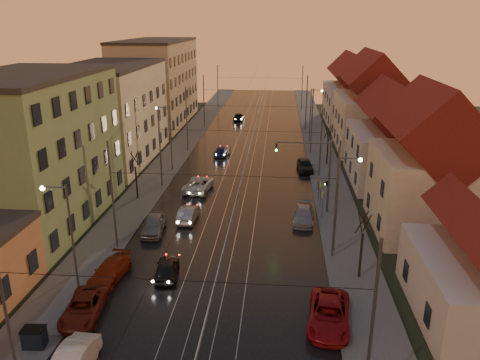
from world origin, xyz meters
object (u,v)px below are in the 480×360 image
(driving_car_4, at_px, (239,117))
(dumpster, at_px, (34,338))
(driving_car_1, at_px, (188,214))
(parked_right_2, at_px, (305,165))
(street_lamp_1, at_px, (341,195))
(parked_left_3, at_px, (153,224))
(traffic_light_mast, at_px, (319,167))
(parked_right_1, at_px, (304,215))
(driving_car_0, at_px, (167,268))
(parked_left_1, at_px, (84,308))
(street_lamp_3, at_px, (313,110))
(parked_right_0, at_px, (329,314))
(street_lamp_2, at_px, (168,131))
(parked_left_2, at_px, (110,271))
(driving_car_2, at_px, (199,184))
(street_lamp_0, at_px, (67,230))
(driving_car_3, at_px, (222,151))

(driving_car_4, bearing_deg, dumpster, 89.54)
(driving_car_1, distance_m, parked_right_2, 19.61)
(parked_right_2, bearing_deg, dumpster, -120.16)
(street_lamp_1, relative_size, parked_left_3, 1.80)
(traffic_light_mast, height_order, parked_right_1, traffic_light_mast)
(driving_car_0, distance_m, parked_left_1, 6.59)
(street_lamp_3, distance_m, driving_car_1, 33.81)
(traffic_light_mast, bearing_deg, parked_right_0, -91.54)
(street_lamp_2, distance_m, parked_left_1, 30.44)
(street_lamp_3, distance_m, parked_left_2, 44.99)
(street_lamp_3, distance_m, driving_car_2, 26.89)
(driving_car_4, relative_size, parked_right_2, 1.00)
(street_lamp_0, bearing_deg, traffic_light_mast, 43.10)
(street_lamp_0, xyz_separation_m, parked_left_1, (1.50, -2.11, -4.24))
(driving_car_2, bearing_deg, parked_left_2, 85.99)
(parked_right_0, bearing_deg, parked_left_3, 146.37)
(street_lamp_3, xyz_separation_m, driving_car_4, (-12.29, 14.67, -4.14))
(traffic_light_mast, height_order, driving_car_3, traffic_light_mast)
(driving_car_0, distance_m, driving_car_1, 9.98)
(street_lamp_3, bearing_deg, street_lamp_1, -90.00)
(street_lamp_3, height_order, parked_left_1, street_lamp_3)
(street_lamp_3, xyz_separation_m, dumpster, (-18.25, -49.24, -4.19))
(street_lamp_1, bearing_deg, parked_right_2, 94.42)
(driving_car_1, bearing_deg, street_lamp_3, -111.76)
(driving_car_2, distance_m, parked_left_3, 10.96)
(parked_left_1, relative_size, parked_left_3, 1.05)
(parked_right_1, bearing_deg, street_lamp_1, -62.71)
(driving_car_1, bearing_deg, traffic_light_mast, -165.19)
(street_lamp_0, bearing_deg, parked_left_3, 75.62)
(driving_car_4, height_order, parked_right_0, driving_car_4)
(street_lamp_2, distance_m, driving_car_0, 25.84)
(parked_left_1, height_order, parked_left_3, parked_left_3)
(street_lamp_0, relative_size, driving_car_1, 1.93)
(street_lamp_3, xyz_separation_m, driving_car_3, (-12.61, -8.82, -4.26))
(parked_right_2, bearing_deg, street_lamp_3, 79.49)
(street_lamp_0, bearing_deg, driving_car_3, 80.96)
(street_lamp_1, distance_m, parked_right_0, 10.60)
(parked_left_2, bearing_deg, parked_left_1, -83.50)
(driving_car_4, bearing_deg, street_lamp_3, 134.81)
(street_lamp_1, distance_m, parked_right_2, 21.51)
(dumpster, bearing_deg, driving_car_4, 80.55)
(parked_right_0, bearing_deg, street_lamp_2, 126.19)
(parked_right_1, bearing_deg, driving_car_1, -172.16)
(street_lamp_1, height_order, street_lamp_3, same)
(parked_left_1, distance_m, parked_right_2, 34.61)
(street_lamp_2, bearing_deg, driving_car_3, 52.06)
(driving_car_3, xyz_separation_m, parked_left_1, (-4.10, -37.29, 0.02))
(street_lamp_0, height_order, street_lamp_2, same)
(driving_car_1, distance_m, dumpster, 19.06)
(parked_left_2, distance_m, parked_left_3, 7.98)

